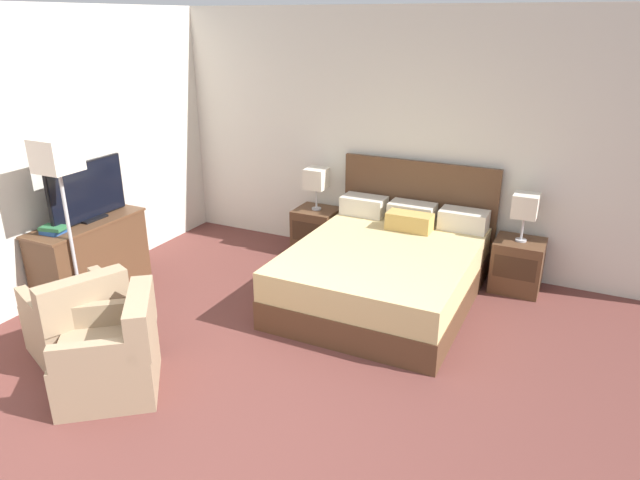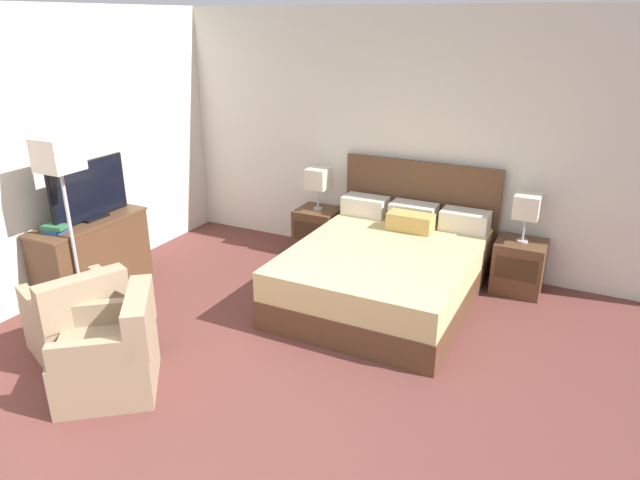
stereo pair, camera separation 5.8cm
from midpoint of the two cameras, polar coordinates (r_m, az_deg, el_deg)
The scene contains 15 objects.
ground_plane at distance 3.95m, azimuth -11.74°, elevation -20.35°, with size 10.94×10.94×0.00m, color brown.
wall_back at distance 6.34m, azimuth 8.32°, elevation 9.92°, with size 6.54×0.06×2.73m, color silver.
wall_left at distance 6.11m, azimuth -24.12°, elevation 7.86°, with size 0.06×5.45×2.73m, color silver.
bed at distance 5.61m, azimuth 6.96°, elevation -2.88°, with size 1.72×2.12×1.17m.
nightstand_left at distance 6.68m, azimuth 0.06°, elevation 0.93°, with size 0.48×0.44×0.53m.
nightstand_right at distance 6.08m, azimuth 19.51°, elevation -2.49°, with size 0.48×0.44×0.53m.
table_lamp_left at distance 6.49m, azimuth 0.06°, elevation 6.11°, with size 0.24×0.24×0.48m.
table_lamp_right at distance 5.87m, azimuth 20.26°, elevation 3.10°, with size 0.24×0.24×0.48m.
dresser at distance 6.13m, azimuth -21.55°, elevation -1.35°, with size 0.46×1.17×0.75m.
tv at distance 5.98m, azimuth -21.83°, elevation 4.55°, with size 0.18×0.89×0.57m.
book_red_cover at distance 5.79m, azimuth -24.73°, elevation 0.90°, with size 0.19×0.16×0.04m, color #234C8E.
book_blue_cover at distance 5.78m, azimuth -24.73°, elevation 1.21°, with size 0.22×0.15×0.03m, color #2D7042.
armchair_by_window at distance 5.09m, azimuth -22.69°, elevation -7.48°, with size 0.90×0.89×0.76m.
armchair_companion at distance 4.53m, azimuth -19.72°, elevation -10.75°, with size 0.96×0.96×0.76m.
floor_lamp at distance 5.40m, azimuth -24.27°, elevation 6.57°, with size 0.32×0.32×1.66m.
Camera 2 is at (2.00, -2.21, 2.60)m, focal length 32.00 mm.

